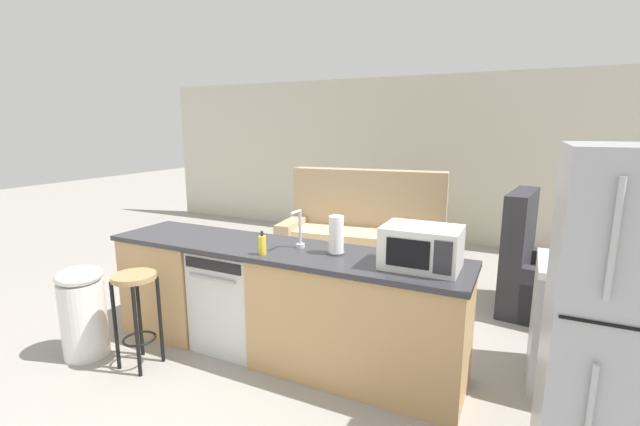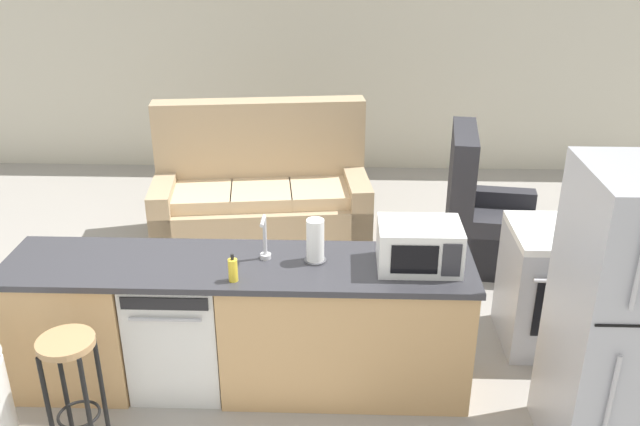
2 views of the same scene
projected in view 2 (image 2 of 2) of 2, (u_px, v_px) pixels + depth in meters
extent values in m
plane|color=gray|center=(222.00, 380.00, 4.56)|extent=(24.00, 24.00, 0.00)
cube|color=beige|center=(301.00, 61.00, 7.85)|extent=(10.00, 0.06, 2.60)
cube|color=tan|center=(78.00, 324.00, 4.42)|extent=(0.75, 0.62, 0.86)
cube|color=tan|center=(345.00, 329.00, 4.36)|extent=(1.55, 0.62, 0.86)
cube|color=#333338|center=(238.00, 266.00, 4.20)|extent=(2.94, 0.66, 0.04)
cube|color=brown|center=(244.00, 376.00, 4.54)|extent=(2.86, 0.56, 0.08)
cube|color=silver|center=(180.00, 327.00, 4.40)|extent=(0.58, 0.58, 0.84)
cube|color=black|center=(164.00, 304.00, 3.98)|extent=(0.52, 0.01, 0.08)
cylinder|color=#B2B2B7|center=(165.00, 320.00, 4.01)|extent=(0.44, 0.02, 0.02)
cube|color=#A8AAB2|center=(559.00, 290.00, 4.82)|extent=(0.76, 0.64, 0.85)
cube|color=black|center=(574.00, 309.00, 4.51)|extent=(0.53, 0.01, 0.43)
cylinder|color=silver|center=(581.00, 281.00, 4.39)|extent=(0.61, 0.03, 0.03)
cube|color=white|center=(569.00, 233.00, 4.64)|extent=(0.76, 0.64, 0.05)
torus|color=black|center=(549.00, 239.00, 4.52)|extent=(0.16, 0.16, 0.01)
torus|color=black|center=(601.00, 239.00, 4.51)|extent=(0.16, 0.16, 0.01)
torus|color=black|center=(539.00, 222.00, 4.75)|extent=(0.16, 0.16, 0.01)
torus|color=black|center=(588.00, 223.00, 4.74)|extent=(0.16, 0.16, 0.01)
cube|color=#A8AAB2|center=(631.00, 323.00, 3.63)|extent=(0.72, 0.70, 1.75)
cylinder|color=#B2B2B7|center=(640.00, 266.00, 3.08)|extent=(0.02, 0.02, 0.46)
cylinder|color=#B2B2B7|center=(607.00, 418.00, 3.44)|extent=(0.02, 0.02, 0.76)
cube|color=white|center=(419.00, 246.00, 4.10)|extent=(0.50, 0.36, 0.28)
cube|color=black|center=(415.00, 260.00, 3.93)|extent=(0.27, 0.01, 0.18)
cube|color=#2D2D33|center=(452.00, 260.00, 3.93)|extent=(0.11, 0.01, 0.21)
cylinder|color=silver|center=(266.00, 256.00, 4.24)|extent=(0.07, 0.07, 0.03)
cylinder|color=silver|center=(265.00, 235.00, 4.18)|extent=(0.02, 0.02, 0.26)
cylinder|color=silver|center=(263.00, 221.00, 4.07)|extent=(0.02, 0.14, 0.02)
cylinder|color=#4C4C51|center=(315.00, 260.00, 4.21)|extent=(0.14, 0.14, 0.01)
cylinder|color=white|center=(315.00, 240.00, 4.16)|extent=(0.11, 0.11, 0.27)
cylinder|color=yellow|center=(233.00, 270.00, 3.96)|extent=(0.06, 0.06, 0.14)
cylinder|color=black|center=(232.00, 257.00, 3.93)|extent=(0.02, 0.02, 0.04)
sphere|color=red|center=(590.00, 211.00, 4.70)|extent=(0.17, 0.17, 0.17)
sphere|color=black|center=(592.00, 199.00, 4.66)|extent=(0.03, 0.03, 0.03)
cone|color=red|center=(602.00, 209.00, 4.69)|extent=(0.08, 0.04, 0.06)
cylinder|color=tan|center=(66.00, 343.00, 3.73)|extent=(0.32, 0.32, 0.04)
cylinder|color=black|center=(49.00, 409.00, 3.78)|extent=(0.03, 0.03, 0.70)
cylinder|color=black|center=(88.00, 410.00, 3.77)|extent=(0.03, 0.03, 0.70)
cylinder|color=black|center=(64.00, 384.00, 3.98)|extent=(0.03, 0.03, 0.70)
cylinder|color=black|center=(101.00, 384.00, 3.98)|extent=(0.03, 0.03, 0.70)
torus|color=black|center=(79.00, 414.00, 3.93)|extent=(0.25, 0.25, 0.02)
cube|color=tan|center=(262.00, 218.00, 6.46)|extent=(2.09, 1.13, 0.42)
cube|color=tan|center=(260.00, 164.00, 6.59)|extent=(2.01, 0.47, 1.27)
cube|color=tan|center=(166.00, 212.00, 6.35)|extent=(0.30, 0.92, 0.62)
cube|color=tan|center=(356.00, 205.00, 6.49)|extent=(0.30, 0.92, 0.62)
cube|color=beige|center=(202.00, 196.00, 6.27)|extent=(0.63, 0.69, 0.12)
cube|color=beige|center=(261.00, 194.00, 6.31)|extent=(0.63, 0.69, 0.12)
cube|color=beige|center=(320.00, 192.00, 6.35)|extent=(0.63, 0.69, 0.12)
cube|color=#2D2D33|center=(490.00, 240.00, 6.06)|extent=(0.90, 0.95, 0.40)
cube|color=#2D2D33|center=(460.00, 196.00, 5.94)|extent=(0.31, 0.87, 1.20)
cube|color=#2D2D33|center=(494.00, 249.00, 5.72)|extent=(0.81, 0.26, 0.55)
cube|color=#2D2D33|center=(489.00, 216.00, 6.34)|extent=(0.81, 0.26, 0.55)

